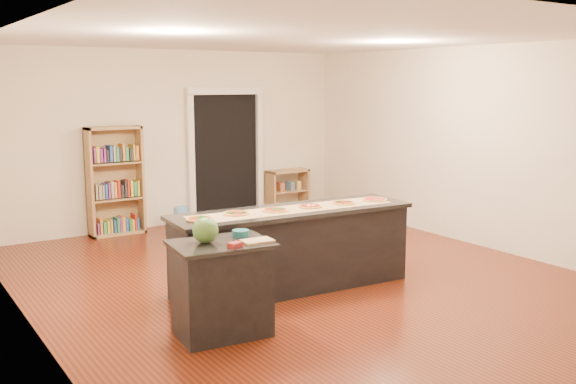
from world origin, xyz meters
TOP-DOWN VIEW (x-y plane):
  - room at (0.00, 0.00)m, footprint 6.00×7.00m
  - doorway at (0.90, 3.46)m, footprint 1.40×0.09m
  - kitchen_island at (-0.29, -0.33)m, footprint 2.77×0.75m
  - side_counter at (-1.57, -1.07)m, footprint 0.88×0.65m
  - bookshelf at (-1.07, 3.30)m, footprint 0.82×0.29m
  - low_shelf at (2.03, 3.29)m, footprint 0.76×0.33m
  - waste_bin at (-0.08, 3.15)m, footprint 0.23×0.23m
  - kraft_paper at (-0.30, -0.35)m, footprint 2.43×0.61m
  - watermelon at (-1.69, -1.01)m, footprint 0.23×0.23m
  - cutting_board at (-1.29, -1.24)m, footprint 0.29×0.21m
  - package_red at (-1.55, -1.30)m, footprint 0.14×0.11m
  - package_teal at (-1.31, -0.98)m, footprint 0.16×0.16m
  - pizza_a at (-1.40, -0.28)m, footprint 0.29×0.29m
  - pizza_b at (-0.95, -0.24)m, footprint 0.30×0.30m
  - pizza_c at (-0.52, -0.33)m, footprint 0.29×0.29m
  - pizza_d at (-0.07, -0.36)m, footprint 0.26×0.26m
  - pizza_e at (0.36, -0.41)m, footprint 0.27×0.27m
  - pizza_f at (0.81, -0.44)m, footprint 0.27×0.27m

SIDE VIEW (x-z plane):
  - waste_bin at x=-0.08m, z-range 0.00..0.34m
  - low_shelf at x=2.03m, z-range 0.00..0.76m
  - side_counter at x=-1.57m, z-range 0.00..0.88m
  - kitchen_island at x=-0.29m, z-range 0.00..0.92m
  - bookshelf at x=-1.07m, z-range 0.00..1.64m
  - cutting_board at x=-1.29m, z-range 0.87..0.89m
  - package_red at x=-1.55m, z-range 0.87..0.92m
  - package_teal at x=-1.31m, z-range 0.87..0.93m
  - kraft_paper at x=-0.30m, z-range 0.91..0.92m
  - pizza_a at x=-1.40m, z-range 0.92..0.94m
  - pizza_c at x=-0.52m, z-range 0.92..0.94m
  - pizza_b at x=-0.95m, z-range 0.92..0.94m
  - pizza_d at x=-0.07m, z-range 0.92..0.94m
  - pizza_e at x=0.36m, z-range 0.92..0.94m
  - pizza_f at x=0.81m, z-range 0.92..0.94m
  - watermelon at x=-1.69m, z-range 0.87..1.11m
  - doorway at x=0.90m, z-range 0.10..2.31m
  - room at x=0.00m, z-range 0.00..2.80m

